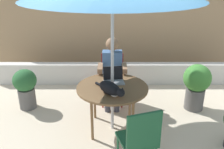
# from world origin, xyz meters

# --- Properties ---
(ground_plane) EXTENTS (14.00, 14.00, 0.00)m
(ground_plane) POSITION_xyz_m (0.00, 0.00, 0.00)
(ground_plane) COLOR beige
(fence_back) EXTENTS (5.51, 0.08, 1.95)m
(fence_back) POSITION_xyz_m (0.00, 2.43, 0.98)
(fence_back) COLOR #937756
(fence_back) RESTS_ON ground
(planter_wall_low) EXTENTS (4.96, 0.20, 0.45)m
(planter_wall_low) POSITION_xyz_m (0.00, 1.67, 0.22)
(planter_wall_low) COLOR beige
(planter_wall_low) RESTS_ON ground
(patio_table) EXTENTS (1.04, 1.04, 0.71)m
(patio_table) POSITION_xyz_m (0.00, 0.00, 0.65)
(patio_table) COLOR brown
(patio_table) RESTS_ON ground
(chair_occupied) EXTENTS (0.40, 0.40, 0.90)m
(chair_occupied) POSITION_xyz_m (0.00, 0.87, 0.53)
(chair_occupied) COLOR maroon
(chair_occupied) RESTS_ON ground
(chair_empty) EXTENTS (0.50, 0.50, 0.90)m
(chair_empty) POSITION_xyz_m (0.31, -0.94, 0.53)
(chair_empty) COLOR #194C2D
(chair_empty) RESTS_ON ground
(person_seated) EXTENTS (0.48, 0.48, 1.24)m
(person_seated) POSITION_xyz_m (0.00, 0.72, 0.70)
(person_seated) COLOR #4C72A5
(person_seated) RESTS_ON ground
(laptop) EXTENTS (0.33, 0.29, 0.21)m
(laptop) POSITION_xyz_m (0.02, 0.20, 0.77)
(laptop) COLOR gray
(laptop) RESTS_ON patio_table
(cat) EXTENTS (0.42, 0.55, 0.17)m
(cat) POSITION_xyz_m (-0.02, -0.24, 0.79)
(cat) COLOR black
(cat) RESTS_ON patio_table
(potted_plant_near_fence) EXTENTS (0.40, 0.40, 0.72)m
(potted_plant_near_fence) POSITION_xyz_m (-1.51, 0.62, 0.41)
(potted_plant_near_fence) COLOR #595654
(potted_plant_near_fence) RESTS_ON ground
(potted_plant_corner) EXTENTS (0.47, 0.47, 0.82)m
(potted_plant_corner) POSITION_xyz_m (1.44, 0.59, 0.48)
(potted_plant_corner) COLOR #595654
(potted_plant_corner) RESTS_ON ground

